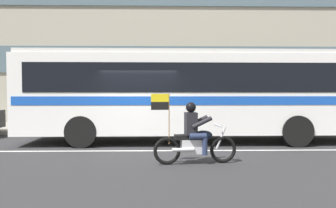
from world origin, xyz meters
TOP-DOWN VIEW (x-y plane):
  - ground_plane at (0.00, 0.00)m, footprint 60.00×60.00m
  - sidewalk_curb at (0.00, 5.10)m, footprint 28.00×3.80m
  - lane_center_stripe at (0.00, -0.60)m, footprint 26.60×0.14m
  - office_building_facade at (0.00, 7.39)m, footprint 28.00×0.89m
  - transit_bus at (1.88, 1.19)m, footprint 12.12×2.71m
  - motorcycle_with_rider at (1.57, -2.43)m, footprint 2.19×0.67m

SIDE VIEW (x-z plane):
  - ground_plane at x=0.00m, z-range 0.00..0.00m
  - lane_center_stripe at x=0.00m, z-range 0.00..0.01m
  - sidewalk_curb at x=0.00m, z-range 0.00..0.15m
  - motorcycle_with_rider at x=1.57m, z-range -0.22..1.55m
  - transit_bus at x=1.88m, z-range 0.27..3.49m
  - office_building_facade at x=0.00m, z-range 0.01..10.04m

